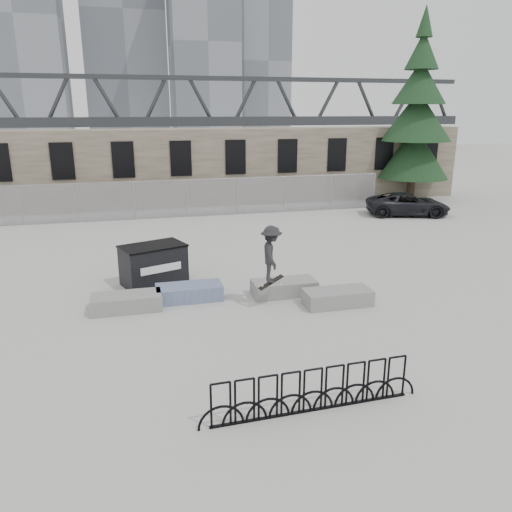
{
  "coord_description": "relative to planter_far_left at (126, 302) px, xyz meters",
  "views": [
    {
      "loc": [
        -2.91,
        -14.13,
        5.63
      ],
      "look_at": [
        0.67,
        0.06,
        1.3
      ],
      "focal_mm": 35.0,
      "sensor_mm": 36.0,
      "label": 1
    }
  ],
  "objects": [
    {
      "name": "dumpster",
      "position": [
        0.91,
        2.09,
        0.42
      ],
      "size": [
        2.34,
        1.87,
        1.34
      ],
      "rotation": [
        0.0,
        0.0,
        0.36
      ],
      "color": "black",
      "rests_on": "ground"
    },
    {
      "name": "skateboarder",
      "position": [
        4.13,
        -0.82,
        1.37
      ],
      "size": [
        0.77,
        1.15,
        1.87
      ],
      "rotation": [
        0.0,
        0.0,
        1.42
      ],
      "color": "#242326",
      "rests_on": "ground"
    },
    {
      "name": "ground",
      "position": [
        3.26,
        0.12,
        -0.26
      ],
      "size": [
        120.0,
        120.0,
        0.0
      ],
      "primitive_type": "plane",
      "color": "#A5A5A1",
      "rests_on": "ground"
    },
    {
      "name": "stone_wall",
      "position": [
        3.26,
        16.36,
        2.0
      ],
      "size": [
        36.0,
        2.58,
        4.5
      ],
      "color": "#695D4D",
      "rests_on": "ground"
    },
    {
      "name": "bike_rack",
      "position": [
        3.46,
        -6.11,
        0.18
      ],
      "size": [
        4.49,
        0.19,
        0.9
      ],
      "rotation": [
        0.0,
        0.0,
        0.03
      ],
      "color": "black",
      "rests_on": "ground"
    },
    {
      "name": "planter_center_right",
      "position": [
        4.81,
        0.06,
        0.0
      ],
      "size": [
        2.0,
        0.9,
        0.47
      ],
      "color": "gray",
      "rests_on": "ground"
    },
    {
      "name": "skyline_towers",
      "position": [
        2.25,
        93.94,
        20.54
      ],
      "size": [
        58.0,
        28.0,
        48.0
      ],
      "color": "slate",
      "rests_on": "ground"
    },
    {
      "name": "planter_far_left",
      "position": [
        0.0,
        0.0,
        0.0
      ],
      "size": [
        2.0,
        0.9,
        0.47
      ],
      "color": "gray",
      "rests_on": "ground"
    },
    {
      "name": "planter_center_left",
      "position": [
        1.87,
        0.37,
        0.0
      ],
      "size": [
        2.0,
        0.9,
        0.47
      ],
      "color": "#2E498C",
      "rests_on": "ground"
    },
    {
      "name": "planter_offset",
      "position": [
        6.11,
        -1.13,
        0.0
      ],
      "size": [
        2.0,
        0.9,
        0.47
      ],
      "color": "gray",
      "rests_on": "ground"
    },
    {
      "name": "chainlink_fence",
      "position": [
        3.26,
        12.62,
        0.78
      ],
      "size": [
        22.06,
        0.06,
        2.02
      ],
      "color": "gray",
      "rests_on": "ground"
    },
    {
      "name": "truss_bridge",
      "position": [
        13.26,
        55.12,
        3.88
      ],
      "size": [
        70.0,
        3.0,
        9.8
      ],
      "color": "#2D3033",
      "rests_on": "ground"
    },
    {
      "name": "spruce_tree",
      "position": [
        17.83,
        14.56,
        4.69
      ],
      "size": [
        4.39,
        4.39,
        11.5
      ],
      "color": "#38281E",
      "rests_on": "ground"
    },
    {
      "name": "suv",
      "position": [
        15.02,
        10.11,
        0.36
      ],
      "size": [
        4.84,
        3.21,
        1.23
      ],
      "primitive_type": "imported",
      "rotation": [
        0.0,
        0.0,
        1.29
      ],
      "color": "black",
      "rests_on": "ground"
    }
  ]
}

